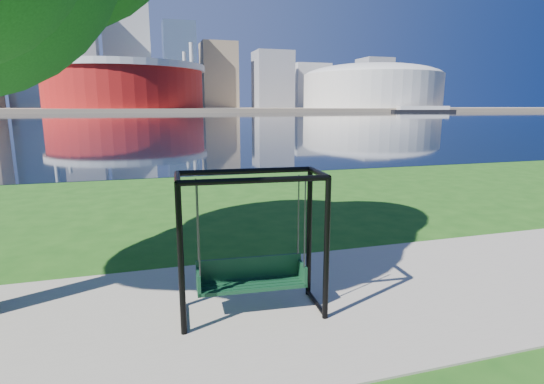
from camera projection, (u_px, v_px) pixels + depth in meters
name	position (u px, v px, depth m)	size (l,w,h in m)	color
ground	(261.00, 294.00, 6.78)	(900.00, 900.00, 0.00)	#1E5114
path	(270.00, 307.00, 6.31)	(120.00, 4.00, 0.03)	#9E937F
river	(151.00, 119.00, 102.57)	(900.00, 180.00, 0.02)	black
far_bank	(146.00, 109.00, 293.95)	(900.00, 228.00, 2.00)	#937F60
stadium	(125.00, 85.00, 221.84)	(83.00, 83.00, 32.00)	maroon
arena	(372.00, 85.00, 262.23)	(84.00, 84.00, 26.56)	beige
skyline	(136.00, 59.00, 298.41)	(392.00, 66.00, 96.50)	gray
swing	(251.00, 247.00, 5.96)	(2.08, 1.02, 2.07)	black
barge	(423.00, 109.00, 219.98)	(33.14, 15.91, 3.20)	black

